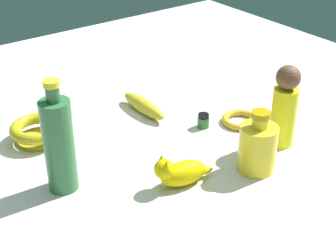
{
  "coord_description": "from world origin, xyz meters",
  "views": [
    {
      "loc": [
        0.64,
        0.86,
        0.69
      ],
      "look_at": [
        0.0,
        0.0,
        0.08
      ],
      "focal_mm": 53.57,
      "sensor_mm": 36.0,
      "label": 1
    }
  ],
  "objects": [
    {
      "name": "bangle",
      "position": [
        -0.25,
        0.0,
        0.01
      ],
      "size": [
        0.11,
        0.11,
        0.02
      ],
      "primitive_type": "torus",
      "color": "gold",
      "rests_on": "ground"
    },
    {
      "name": "banana",
      "position": [
        -0.07,
        -0.21,
        0.02
      ],
      "size": [
        0.05,
        0.19,
        0.04
      ],
      "primitive_type": "ellipsoid",
      "rotation": [
        0.0,
        0.0,
        4.73
      ],
      "color": "gold",
      "rests_on": "ground"
    },
    {
      "name": "cat_figurine",
      "position": [
        0.06,
        0.13,
        0.04
      ],
      "size": [
        0.15,
        0.08,
        0.09
      ],
      "color": "yellow",
      "rests_on": "ground"
    },
    {
      "name": "bowl",
      "position": [
        0.24,
        -0.25,
        0.03
      ],
      "size": [
        0.14,
        0.14,
        0.05
      ],
      "color": "gold",
      "rests_on": "ground"
    },
    {
      "name": "person_figure_adult",
      "position": [
        -0.26,
        0.14,
        0.11
      ],
      "size": [
        0.09,
        0.09,
        0.22
      ],
      "color": "yellow",
      "rests_on": "ground"
    },
    {
      "name": "bottle_tall",
      "position": [
        0.28,
        -0.02,
        0.12
      ],
      "size": [
        0.07,
        0.07,
        0.27
      ],
      "color": "#306C3D",
      "rests_on": "ground"
    },
    {
      "name": "nail_polish_jar",
      "position": [
        -0.16,
        -0.05,
        0.02
      ],
      "size": [
        0.03,
        0.03,
        0.04
      ],
      "color": "#2F662D",
      "rests_on": "ground"
    },
    {
      "name": "bottle_short",
      "position": [
        -0.13,
        0.19,
        0.06
      ],
      "size": [
        0.09,
        0.09,
        0.16
      ],
      "color": "yellow",
      "rests_on": "ground"
    },
    {
      "name": "ground",
      "position": [
        0.0,
        0.0,
        0.0
      ],
      "size": [
        2.0,
        2.0,
        0.0
      ],
      "primitive_type": "plane",
      "color": "silver"
    }
  ]
}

